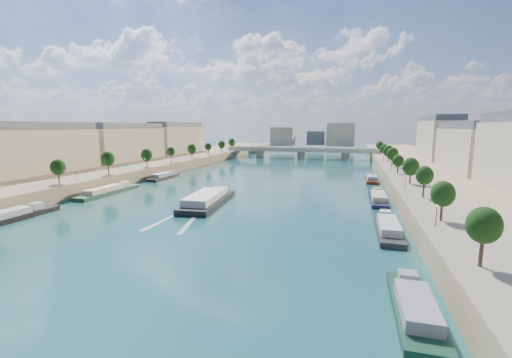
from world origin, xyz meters
The scene contains 17 objects.
ground centered at (0.00, 100.00, 0.00)m, with size 700.00×700.00×0.00m, color #0D343B.
quay_left centered at (-72.00, 100.00, 2.50)m, with size 44.00×520.00×5.00m, color #9E8460.
quay_right centered at (72.00, 100.00, 2.50)m, with size 44.00×520.00×5.00m, color #9E8460.
pave_left centered at (-57.00, 100.00, 5.05)m, with size 14.00×520.00×0.10m, color gray.
pave_right centered at (57.00, 100.00, 5.05)m, with size 14.00×520.00×0.10m, color gray.
trees_left centered at (-55.00, 102.00, 10.48)m, with size 4.80×268.80×8.26m.
trees_right centered at (55.00, 110.00, 10.48)m, with size 4.80×268.80×8.26m.
lamps_left centered at (-52.50, 90.00, 7.78)m, with size 0.36×200.36×4.28m.
lamps_right centered at (52.50, 105.00, 7.78)m, with size 0.36×200.36×4.28m.
buildings_left centered at (-85.00, 112.00, 16.45)m, with size 16.00×226.00×23.20m.
buildings_right centered at (85.00, 112.00, 16.45)m, with size 16.00×226.00×23.20m.
skyline centered at (3.19, 319.52, 14.66)m, with size 79.00×42.00×22.00m.
bridge centered at (0.00, 231.76, 5.08)m, with size 112.00×12.00×8.15m.
tour_barge centered at (-5.00, 71.16, 1.27)m, with size 12.19×32.45×4.30m.
wake centered at (-5.00, 54.66, 0.02)m, with size 10.74×26.02×0.04m.
moored_barges_left centered at (-45.50, 42.41, 0.84)m, with size 5.00×156.95×3.60m.
moored_barges_right centered at (45.50, 73.67, 0.84)m, with size 5.00×129.38×3.60m.
Camera 1 is at (37.24, -23.16, 23.47)m, focal length 24.00 mm.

